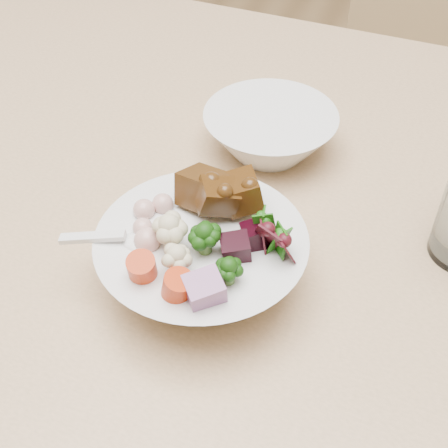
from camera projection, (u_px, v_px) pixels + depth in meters
The scene contains 4 objects.
chair_far at pixel (417, 132), 1.31m from camera, with size 0.41×0.41×0.85m.
food_bowl at pixel (204, 256), 0.57m from camera, with size 0.19×0.19×0.10m.
soup_spoon at pixel (126, 241), 0.55m from camera, with size 0.09×0.04×0.02m.
side_bowl at pixel (270, 133), 0.73m from camera, with size 0.15×0.15×0.05m, color silver, non-canonical shape.
Camera 1 is at (0.15, -0.45, 1.25)m, focal length 50.00 mm.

